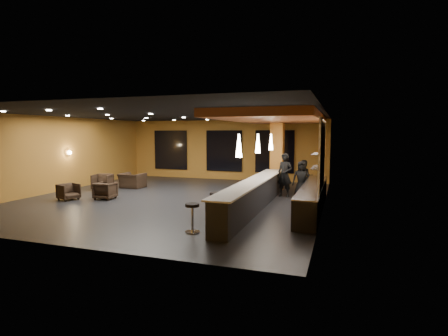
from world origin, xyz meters
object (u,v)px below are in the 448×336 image
(armchair_c, at_px, (103,182))
(bar_stool_3, at_px, (245,187))
(staff_b, at_px, (305,177))
(armchair_a, at_px, (69,192))
(bar_stool_1, at_px, (216,202))
(bar_stool_2, at_px, (235,194))
(staff_a, at_px, (285,175))
(pendant_1, at_px, (258,144))
(pendant_2, at_px, (271,142))
(bar_counter, at_px, (254,196))
(prep_counter, at_px, (313,198))
(pendant_0, at_px, (239,146))
(armchair_b, at_px, (105,191))
(bar_stool_4, at_px, (257,182))
(bar_stool_0, at_px, (192,214))
(column, at_px, (277,154))
(armchair_d, at_px, (132,181))
(staff_c, at_px, (301,179))

(armchair_c, distance_m, bar_stool_3, 7.18)
(staff_b, distance_m, armchair_a, 10.06)
(staff_b, relative_size, bar_stool_1, 1.80)
(bar_stool_2, bearing_deg, staff_a, 64.47)
(pendant_1, relative_size, staff_b, 0.45)
(pendant_1, relative_size, pendant_2, 1.00)
(bar_counter, distance_m, prep_counter, 2.06)
(pendant_0, xyz_separation_m, staff_a, (0.64, 4.86, -1.41))
(pendant_1, relative_size, armchair_b, 0.90)
(bar_stool_4, bearing_deg, bar_stool_0, -91.60)
(pendant_2, xyz_separation_m, bar_stool_0, (-0.90, -6.44, -1.83))
(pendant_0, bearing_deg, column, 90.00)
(staff_a, height_order, bar_stool_4, staff_a)
(armchair_b, xyz_separation_m, bar_stool_2, (5.62, 0.08, 0.15))
(prep_counter, bearing_deg, pendant_2, 128.66)
(armchair_d, bearing_deg, prep_counter, 167.04)
(bar_stool_1, distance_m, bar_stool_2, 1.84)
(bar_stool_2, bearing_deg, armchair_c, 165.63)
(pendant_2, height_order, bar_stool_3, pendant_2)
(bar_stool_4, bearing_deg, armchair_a, -148.83)
(pendant_2, xyz_separation_m, armchair_b, (-6.33, -3.06, -2.00))
(prep_counter, height_order, staff_b, staff_b)
(pendant_1, relative_size, armchair_c, 0.82)
(bar_stool_3, relative_size, bar_stool_4, 1.10)
(armchair_d, bearing_deg, staff_b, -172.80)
(pendant_2, relative_size, bar_stool_0, 0.87)
(staff_c, bearing_deg, bar_stool_3, -153.27)
(staff_a, relative_size, armchair_d, 1.67)
(staff_b, xyz_separation_m, armchair_b, (-7.73, -3.72, -0.42))
(bar_stool_3, bearing_deg, armchair_d, 168.87)
(staff_a, relative_size, armchair_a, 2.57)
(bar_stool_1, distance_m, bar_stool_4, 5.35)
(bar_stool_2, height_order, bar_stool_3, bar_stool_3)
(column, xyz_separation_m, pendant_2, (0.00, -1.60, 0.60))
(armchair_d, bearing_deg, bar_counter, 159.43)
(pendant_0, xyz_separation_m, bar_stool_3, (-0.79, 3.69, -1.83))
(staff_c, relative_size, armchair_b, 2.01)
(prep_counter, xyz_separation_m, armchair_b, (-8.33, -0.56, -0.08))
(armchair_b, bearing_deg, pendant_1, 179.16)
(pendant_2, xyz_separation_m, staff_b, (1.40, 0.66, -1.58))
(armchair_b, height_order, armchair_d, armchair_d)
(armchair_c, bearing_deg, pendant_1, -23.83)
(armchair_d, relative_size, bar_stool_4, 1.52)
(prep_counter, relative_size, armchair_d, 5.32)
(armchair_b, distance_m, bar_stool_0, 6.40)
(pendant_1, bearing_deg, staff_b, 66.12)
(pendant_0, relative_size, armchair_d, 0.62)
(staff_b, relative_size, bar_stool_3, 1.90)
(prep_counter, relative_size, column, 1.71)
(bar_counter, xyz_separation_m, staff_c, (1.33, 3.04, 0.28))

